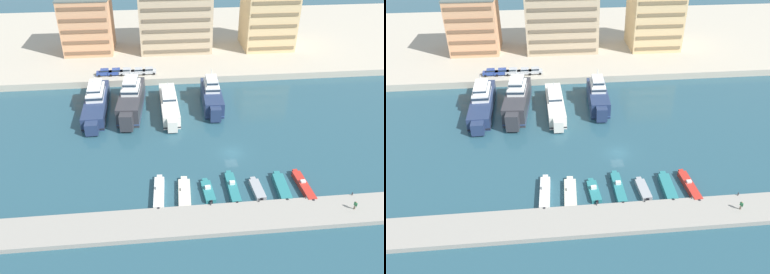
# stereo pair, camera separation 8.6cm
# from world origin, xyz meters

# --- Properties ---
(ground_plane) EXTENTS (400.00, 400.00, 0.00)m
(ground_plane) POSITION_xyz_m (0.00, 0.00, 0.00)
(ground_plane) COLOR #285160
(quay_promenade) EXTENTS (180.00, 70.00, 1.82)m
(quay_promenade) POSITION_xyz_m (0.00, 67.59, 0.91)
(quay_promenade) COLOR #BCB29E
(quay_promenade) RESTS_ON ground
(pier_dock) EXTENTS (120.00, 6.33, 0.86)m
(pier_dock) POSITION_xyz_m (0.00, -17.98, 0.43)
(pier_dock) COLOR #9E998E
(pier_dock) RESTS_ON ground
(yacht_navy_far_left) EXTENTS (5.40, 23.21, 7.63)m
(yacht_navy_far_left) POSITION_xyz_m (-28.66, 20.67, 2.11)
(yacht_navy_far_left) COLOR navy
(yacht_navy_far_left) RESTS_ON ground
(yacht_charcoal_left) EXTENTS (6.33, 20.67, 9.07)m
(yacht_charcoal_left) POSITION_xyz_m (-20.37, 19.83, 2.74)
(yacht_charcoal_left) COLOR #333338
(yacht_charcoal_left) RESTS_ON ground
(yacht_ivory_mid_left) EXTENTS (4.36, 20.22, 6.12)m
(yacht_ivory_mid_left) POSITION_xyz_m (-11.58, 18.42, 1.77)
(yacht_ivory_mid_left) COLOR silver
(yacht_ivory_mid_left) RESTS_ON ground
(yacht_navy_center_left) EXTENTS (5.00, 17.76, 8.21)m
(yacht_navy_center_left) POSITION_xyz_m (-1.17, 20.50, 2.37)
(yacht_navy_center_left) COLOR navy
(yacht_navy_center_left) RESTS_ON ground
(motorboat_white_far_left) EXTENTS (2.08, 8.64, 1.42)m
(motorboat_white_far_left) POSITION_xyz_m (-14.74, -10.80, 0.51)
(motorboat_white_far_left) COLOR white
(motorboat_white_far_left) RESTS_ON ground
(motorboat_cream_left) EXTENTS (2.45, 8.16, 1.12)m
(motorboat_cream_left) POSITION_xyz_m (-10.43, -11.20, 0.40)
(motorboat_cream_left) COLOR beige
(motorboat_cream_left) RESTS_ON ground
(motorboat_teal_mid_left) EXTENTS (2.07, 6.24, 1.26)m
(motorboat_teal_mid_left) POSITION_xyz_m (-6.35, -11.04, 0.39)
(motorboat_teal_mid_left) COLOR teal
(motorboat_teal_mid_left) RESTS_ON ground
(motorboat_teal_center_left) EXTENTS (1.62, 8.53, 1.52)m
(motorboat_teal_center_left) POSITION_xyz_m (-2.02, -10.74, 0.49)
(motorboat_teal_center_left) COLOR teal
(motorboat_teal_center_left) RESTS_ON ground
(motorboat_grey_center) EXTENTS (1.95, 5.95, 0.88)m
(motorboat_grey_center) POSITION_xyz_m (2.16, -11.55, 0.43)
(motorboat_grey_center) COLOR #9EA3A8
(motorboat_grey_center) RESTS_ON ground
(motorboat_teal_center_right) EXTENTS (2.21, 7.67, 1.00)m
(motorboat_teal_center_right) POSITION_xyz_m (6.54, -11.38, 0.50)
(motorboat_teal_center_right) COLOR teal
(motorboat_teal_center_right) RESTS_ON ground
(motorboat_red_mid_right) EXTENTS (1.92, 8.49, 1.35)m
(motorboat_red_mid_right) POSITION_xyz_m (10.42, -11.52, 0.50)
(motorboat_red_mid_right) COLOR red
(motorboat_red_mid_right) RESTS_ON ground
(car_blue_far_left) EXTENTS (4.16, 2.05, 1.80)m
(car_blue_far_left) POSITION_xyz_m (-28.11, 36.27, 2.80)
(car_blue_far_left) COLOR #28428E
(car_blue_far_left) RESTS_ON quay_promenade
(car_blue_left) EXTENTS (4.17, 2.07, 1.80)m
(car_blue_left) POSITION_xyz_m (-25.04, 36.26, 2.80)
(car_blue_left) COLOR #28428E
(car_blue_left) RESTS_ON quay_promenade
(car_silver_mid_left) EXTENTS (4.11, 1.93, 1.80)m
(car_silver_mid_left) POSITION_xyz_m (-22.14, 36.19, 2.80)
(car_silver_mid_left) COLOR #B7BCC1
(car_silver_mid_left) RESTS_ON quay_promenade
(car_silver_center_left) EXTENTS (4.20, 2.14, 1.80)m
(car_silver_center_left) POSITION_xyz_m (-19.02, 36.00, 2.80)
(car_silver_center_left) COLOR #B7BCC1
(car_silver_center_left) RESTS_ON quay_promenade
(car_silver_center) EXTENTS (4.16, 2.05, 1.80)m
(car_silver_center) POSITION_xyz_m (-16.20, 36.11, 2.80)
(car_silver_center) COLOR #B7BCC1
(car_silver_center) RESTS_ON quay_promenade
(apartment_block_far_left) EXTENTS (14.69, 14.05, 18.38)m
(apartment_block_far_left) POSITION_xyz_m (-34.05, 56.46, 10.08)
(apartment_block_far_left) COLOR tan
(apartment_block_far_left) RESTS_ON quay_promenade
(apartment_block_left) EXTENTS (21.91, 12.87, 26.87)m
(apartment_block_left) POSITION_xyz_m (-7.68, 55.00, 14.31)
(apartment_block_left) COLOR #C6AD89
(apartment_block_left) RESTS_ON quay_promenade
(apartment_block_mid_left) EXTENTS (15.45, 13.97, 22.52)m
(apartment_block_mid_left) POSITION_xyz_m (21.08, 54.63, 12.15)
(apartment_block_mid_left) COLOR #E0BC84
(apartment_block_mid_left) RESTS_ON quay_promenade
(pedestrian_near_edge) EXTENTS (0.37, 0.58, 1.60)m
(pedestrian_near_edge) POSITION_xyz_m (16.36, -18.23, 1.81)
(pedestrian_near_edge) COLOR #7A6B56
(pedestrian_near_edge) RESTS_ON pier_dock
(bollard_west) EXTENTS (0.20, 0.20, 0.61)m
(bollard_west) POSITION_xyz_m (-6.44, -15.06, 1.19)
(bollard_west) COLOR #2D2D33
(bollard_west) RESTS_ON pier_dock
(bollard_west_mid) EXTENTS (0.20, 0.20, 0.61)m
(bollard_west_mid) POSITION_xyz_m (1.54, -15.06, 1.19)
(bollard_west_mid) COLOR #2D2D33
(bollard_west_mid) RESTS_ON pier_dock
(bollard_east_mid) EXTENTS (0.20, 0.20, 0.61)m
(bollard_east_mid) POSITION_xyz_m (9.52, -15.06, 1.19)
(bollard_east_mid) COLOR #2D2D33
(bollard_east_mid) RESTS_ON pier_dock
(bollard_east) EXTENTS (0.20, 0.20, 0.61)m
(bollard_east) POSITION_xyz_m (17.50, -15.06, 1.19)
(bollard_east) COLOR #2D2D33
(bollard_east) RESTS_ON pier_dock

